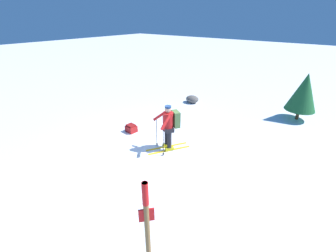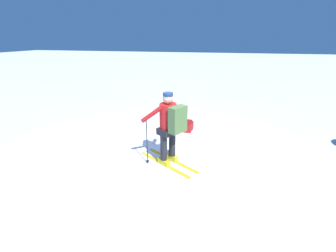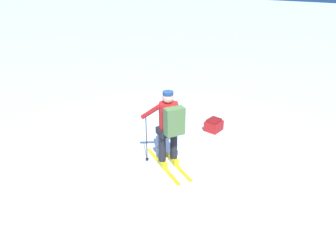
# 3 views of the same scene
# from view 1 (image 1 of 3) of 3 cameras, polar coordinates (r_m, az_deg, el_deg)

# --- Properties ---
(ground_plane) EXTENTS (80.00, 80.00, 0.00)m
(ground_plane) POSITION_cam_1_polar(r_m,az_deg,el_deg) (8.07, -3.98, -5.79)
(ground_plane) COLOR white
(skier) EXTENTS (1.14, 1.52, 1.63)m
(skier) POSITION_cam_1_polar(r_m,az_deg,el_deg) (7.61, 0.33, 0.42)
(skier) COLOR gold
(skier) RESTS_ON ground_plane
(dropped_backpack) EXTENTS (0.44, 0.39, 0.31)m
(dropped_backpack) POSITION_cam_1_polar(r_m,az_deg,el_deg) (9.25, -9.33, -0.59)
(dropped_backpack) COLOR maroon
(dropped_backpack) RESTS_ON ground_plane
(trail_marker) EXTENTS (0.18, 0.20, 2.20)m
(trail_marker) POSITION_cam_1_polar(r_m,az_deg,el_deg) (3.86, -5.29, -24.48)
(trail_marker) COLOR olive
(trail_marker) RESTS_ON ground_plane
(rock_boulder) EXTENTS (0.70, 0.60, 0.39)m
(rock_boulder) POSITION_cam_1_polar(r_m,az_deg,el_deg) (12.31, 6.18, 6.80)
(rock_boulder) COLOR #5B5651
(rock_boulder) RESTS_ON ground_plane
(pine_tree) EXTENTS (1.27, 1.27, 2.11)m
(pine_tree) POSITION_cam_1_polar(r_m,az_deg,el_deg) (11.47, 31.24, 7.37)
(pine_tree) COLOR #4C331E
(pine_tree) RESTS_ON ground_plane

